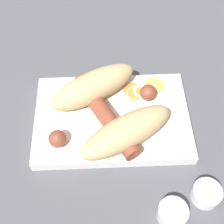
{
  "coord_description": "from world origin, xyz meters",
  "views": [
    {
      "loc": [
        -0.01,
        -0.3,
        0.47
      ],
      "look_at": [
        0.0,
        0.0,
        0.03
      ],
      "focal_mm": 50.0,
      "sensor_mm": 36.0,
      "label": 1
    }
  ],
  "objects": [
    {
      "name": "bread_roll",
      "position": [
        -0.01,
        -0.0,
        0.05
      ],
      "size": [
        0.22,
        0.22,
        0.05
      ],
      "color": "tan",
      "rests_on": "food_tray"
    },
    {
      "name": "condiment_cup_far",
      "position": [
        0.14,
        -0.14,
        0.01
      ],
      "size": [
        0.04,
        0.04,
        0.02
      ],
      "color": "white",
      "rests_on": "ground_plane"
    },
    {
      "name": "condiment_cup_near",
      "position": [
        0.08,
        -0.17,
        0.01
      ],
      "size": [
        0.04,
        0.04,
        0.02
      ],
      "color": "white",
      "rests_on": "ground_plane"
    },
    {
      "name": "food_tray",
      "position": [
        0.0,
        0.0,
        0.01
      ],
      "size": [
        0.27,
        0.18,
        0.02
      ],
      "color": "silver",
      "rests_on": "ground_plane"
    },
    {
      "name": "pickled_veggies",
      "position": [
        0.06,
        0.05,
        0.02
      ],
      "size": [
        0.08,
        0.06,
        0.01
      ],
      "color": "orange",
      "rests_on": "food_tray"
    },
    {
      "name": "sausage",
      "position": [
        -0.01,
        -0.01,
        0.04
      ],
      "size": [
        0.18,
        0.17,
        0.03
      ],
      "color": "brown",
      "rests_on": "food_tray"
    },
    {
      "name": "ground_plane",
      "position": [
        0.0,
        0.0,
        0.0
      ],
      "size": [
        3.0,
        3.0,
        0.0
      ],
      "primitive_type": "plane",
      "color": "#4C4C51"
    }
  ]
}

